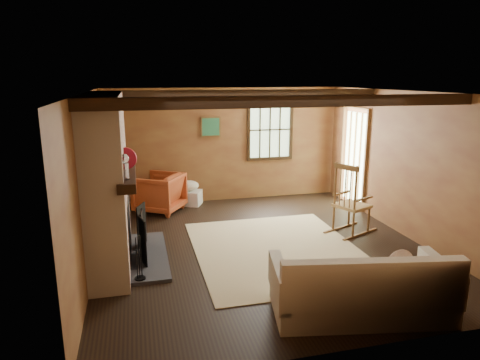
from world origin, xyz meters
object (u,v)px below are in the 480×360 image
object	(u,v)px
rocking_chair	(350,204)
armchair	(159,193)
sofa	(362,291)
laundry_basket	(189,198)
fireplace	(110,187)

from	to	relation	value
rocking_chair	armchair	size ratio (longest dim) A/B	1.45
sofa	armchair	bearing A→B (deg)	124.36
rocking_chair	armchair	world-z (taller)	rocking_chair
laundry_basket	armchair	world-z (taller)	armchair
fireplace	sofa	world-z (taller)	fireplace
fireplace	rocking_chair	xyz separation A→B (m)	(3.88, 0.24, -0.59)
laundry_basket	armchair	distance (m)	0.74
fireplace	armchair	distance (m)	2.46
fireplace	sofa	distance (m)	3.61
sofa	rocking_chair	bearing A→B (deg)	75.36
laundry_basket	rocking_chair	bearing A→B (deg)	-43.06
fireplace	rocking_chair	distance (m)	3.93
laundry_basket	armchair	size ratio (longest dim) A/B	0.59
laundry_basket	fireplace	bearing A→B (deg)	-118.89
rocking_chair	laundry_basket	distance (m)	3.41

